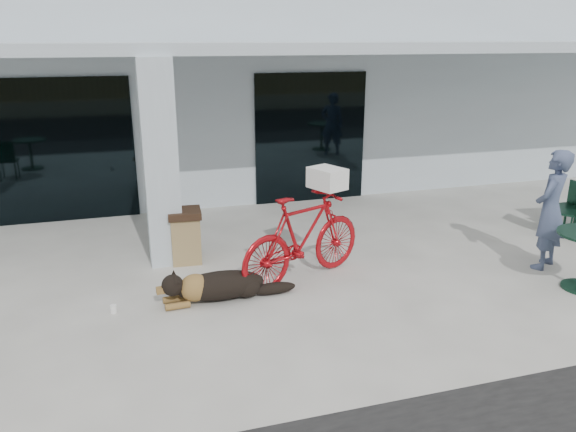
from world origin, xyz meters
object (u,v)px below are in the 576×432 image
object	(u,v)px
bicycle	(303,238)
trash_receptacle	(186,236)
cafe_chair_far_a	(564,211)
cafe_chair_far_b	(567,206)
dog	(221,284)
person	(550,210)

from	to	relation	value
bicycle	trash_receptacle	distance (m)	1.96
trash_receptacle	bicycle	bearing A→B (deg)	-37.89
cafe_chair_far_a	cafe_chair_far_b	world-z (taller)	cafe_chair_far_a
bicycle	cafe_chair_far_b	bearing A→B (deg)	-104.50
bicycle	trash_receptacle	bearing A→B (deg)	29.22
dog	trash_receptacle	xyz separation A→B (m)	(-0.27, 1.50, 0.20)
dog	cafe_chair_far_a	bearing A→B (deg)	4.04
bicycle	cafe_chair_far_a	world-z (taller)	bicycle
person	bicycle	bearing A→B (deg)	-39.94
trash_receptacle	cafe_chair_far_b	bearing A→B (deg)	-3.36
person	trash_receptacle	bearing A→B (deg)	-49.62
dog	trash_receptacle	size ratio (longest dim) A/B	1.62
bicycle	dog	xyz separation A→B (m)	(-1.26, -0.31, -0.42)
bicycle	person	bearing A→B (deg)	-122.22
bicycle	person	xyz separation A→B (m)	(3.70, -0.61, 0.26)
dog	cafe_chair_far_b	xyz separation A→B (m)	(6.61, 1.10, 0.21)
cafe_chair_far_a	trash_receptacle	size ratio (longest dim) A/B	1.08
trash_receptacle	person	bearing A→B (deg)	-19.00
person	trash_receptacle	world-z (taller)	person
dog	cafe_chair_far_b	world-z (taller)	cafe_chair_far_b
dog	bicycle	bearing A→B (deg)	10.58
bicycle	cafe_chair_far_a	xyz separation A→B (m)	(5.02, 0.49, -0.19)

